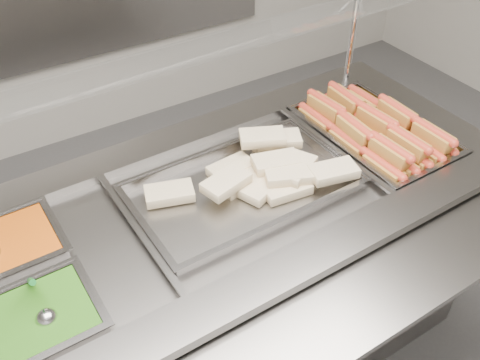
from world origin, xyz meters
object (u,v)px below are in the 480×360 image
sneeze_guard (185,57)px  pan_wraps (243,191)px  serving_spoon (44,312)px  pan_hotdogs (372,139)px  steam_counter (229,284)px

sneeze_guard → pan_wraps: 0.50m
pan_wraps → sneeze_guard: bearing=106.3°
pan_wraps → serving_spoon: size_ratio=4.00×
pan_wraps → serving_spoon: 0.77m
pan_hotdogs → pan_wraps: size_ratio=0.81×
steam_counter → pan_wraps: 0.48m
pan_wraps → serving_spoon: serving_spoon is taller
sneeze_guard → serving_spoon: size_ratio=9.65×
steam_counter → sneeze_guard: sneeze_guard is taller
pan_wraps → serving_spoon: bearing=-166.6°
steam_counter → serving_spoon: size_ratio=11.04×
steam_counter → pan_hotdogs: bearing=0.9°
pan_hotdogs → pan_wraps: (-0.63, -0.01, 0.02)m
steam_counter → sneeze_guard: bearing=90.9°
sneeze_guard → pan_hotdogs: sneeze_guard is taller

